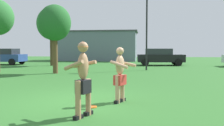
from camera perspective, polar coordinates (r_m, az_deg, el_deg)
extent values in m
plane|color=#2D6628|center=(7.52, -8.15, -8.79)|extent=(80.00, 80.00, 0.00)
cube|color=black|center=(5.66, -7.90, -12.41)|extent=(0.20, 0.28, 0.09)
cylinder|color=tan|center=(5.56, -7.93, -8.56)|extent=(0.13, 0.13, 0.87)
cube|color=black|center=(5.96, -5.54, -11.57)|extent=(0.20, 0.28, 0.09)
cylinder|color=tan|center=(5.87, -5.56, -7.91)|extent=(0.13, 0.13, 0.87)
cube|color=black|center=(5.67, -6.73, -5.49)|extent=(0.35, 0.39, 0.31)
ellipsoid|color=tan|center=(5.61, -6.77, -0.75)|extent=(0.32, 0.37, 0.63)
cylinder|color=tan|center=(5.51, -8.92, -0.52)|extent=(0.55, 0.38, 0.27)
cylinder|color=tan|center=(5.84, -6.32, -0.28)|extent=(0.60, 0.26, 0.21)
sphere|color=tan|center=(5.60, -6.80, 3.73)|extent=(0.24, 0.24, 0.24)
cone|color=orange|center=(5.60, -6.80, 4.41)|extent=(0.33, 0.33, 0.13)
cube|color=black|center=(7.42, 2.41, -8.57)|extent=(0.20, 0.28, 0.09)
cylinder|color=tan|center=(7.35, 2.41, -5.84)|extent=(0.13, 0.13, 0.81)
cube|color=black|center=(7.16, 1.29, -9.01)|extent=(0.20, 0.28, 0.09)
cylinder|color=tan|center=(7.09, 1.29, -6.18)|extent=(0.13, 0.13, 0.81)
cube|color=red|center=(7.18, 1.87, -3.97)|extent=(0.37, 0.45, 0.29)
ellipsoid|color=tan|center=(7.14, 1.87, -0.48)|extent=(0.34, 0.43, 0.58)
cylinder|color=tan|center=(7.31, 3.47, -0.17)|extent=(0.57, 0.19, 0.20)
cylinder|color=tan|center=(6.88, 1.65, -0.39)|extent=(0.55, 0.29, 0.24)
sphere|color=tan|center=(7.12, 1.88, 2.81)|extent=(0.22, 0.22, 0.22)
cylinder|color=orange|center=(6.71, -4.72, -10.15)|extent=(0.27, 0.27, 0.03)
cube|color=#2D478C|center=(26.46, -24.12, 1.12)|extent=(4.34, 1.90, 0.70)
cube|color=#282D33|center=(26.34, -23.78, 2.49)|extent=(2.44, 1.64, 0.56)
cylinder|color=black|center=(24.91, -22.31, 0.23)|extent=(0.64, 0.23, 0.64)
cylinder|color=black|center=(26.47, -20.30, 0.45)|extent=(0.64, 0.23, 0.64)
cube|color=black|center=(23.57, 11.26, 1.11)|extent=(4.43, 2.12, 0.70)
cube|color=#282D33|center=(23.53, 10.80, 2.64)|extent=(2.52, 1.76, 0.56)
cylinder|color=black|center=(24.73, 14.41, 0.36)|extent=(0.65, 0.27, 0.64)
cylinder|color=black|center=(22.97, 15.29, 0.12)|extent=(0.65, 0.27, 0.64)
cylinder|color=black|center=(24.32, 7.44, 0.39)|extent=(0.65, 0.27, 0.64)
cylinder|color=black|center=(22.53, 7.78, 0.15)|extent=(0.65, 0.27, 0.64)
cylinder|color=black|center=(18.06, 8.08, 6.46)|extent=(0.12, 0.12, 5.12)
cube|color=slate|center=(32.46, -3.76, 3.84)|extent=(10.56, 4.82, 3.69)
cube|color=#3F3F44|center=(32.53, -3.78, 7.23)|extent=(10.98, 5.01, 0.16)
cylinder|color=brown|center=(15.96, -13.11, 1.94)|extent=(0.31, 0.31, 2.41)
ellipsoid|color=#236028|center=(16.03, -13.21, 9.12)|extent=(2.04, 2.04, 2.29)
cylinder|color=#4C3823|center=(23.37, -13.87, 2.91)|extent=(0.32, 0.32, 2.85)
ellipsoid|color=#2D7033|center=(23.48, -13.96, 8.94)|extent=(2.67, 2.67, 2.98)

